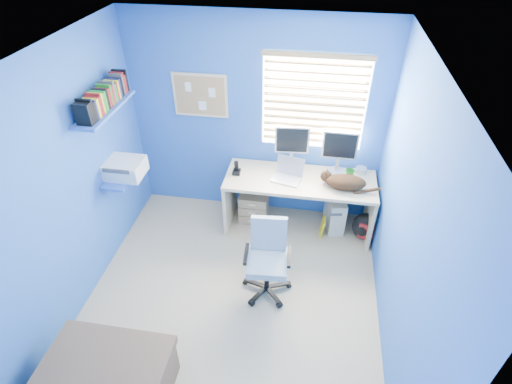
% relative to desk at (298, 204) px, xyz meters
% --- Properties ---
extents(floor, '(3.00, 3.20, 0.00)m').
position_rel_desk_xyz_m(floor, '(-0.58, -1.26, -0.37)').
color(floor, tan).
rests_on(floor, ground).
extents(ceiling, '(3.00, 3.20, 0.00)m').
position_rel_desk_xyz_m(ceiling, '(-0.58, -1.26, 2.13)').
color(ceiling, white).
rests_on(ceiling, wall_back).
extents(wall_back, '(3.00, 0.01, 2.50)m').
position_rel_desk_xyz_m(wall_back, '(-0.58, 0.34, 0.88)').
color(wall_back, blue).
rests_on(wall_back, ground).
extents(wall_left, '(0.01, 3.20, 2.50)m').
position_rel_desk_xyz_m(wall_left, '(-2.08, -1.26, 0.88)').
color(wall_left, blue).
rests_on(wall_left, ground).
extents(wall_right, '(0.01, 3.20, 2.50)m').
position_rel_desk_xyz_m(wall_right, '(0.92, -1.26, 0.88)').
color(wall_right, blue).
rests_on(wall_right, ground).
extents(desk, '(1.76, 0.65, 0.74)m').
position_rel_desk_xyz_m(desk, '(0.00, 0.00, 0.00)').
color(desk, '#C9B08A').
rests_on(desk, floor).
extents(laptop, '(0.38, 0.33, 0.22)m').
position_rel_desk_xyz_m(laptop, '(-0.16, -0.04, 0.48)').
color(laptop, silver).
rests_on(laptop, desk).
extents(monitor_left, '(0.41, 0.15, 0.54)m').
position_rel_desk_xyz_m(monitor_left, '(-0.14, 0.26, 0.64)').
color(monitor_left, silver).
rests_on(monitor_left, desk).
extents(monitor_right, '(0.40, 0.12, 0.54)m').
position_rel_desk_xyz_m(monitor_right, '(0.41, 0.23, 0.64)').
color(monitor_right, silver).
rests_on(monitor_right, desk).
extents(phone, '(0.09, 0.11, 0.17)m').
position_rel_desk_xyz_m(phone, '(-0.76, -0.00, 0.45)').
color(phone, black).
rests_on(phone, desk).
extents(mug, '(0.10, 0.09, 0.10)m').
position_rel_desk_xyz_m(mug, '(0.56, 0.13, 0.42)').
color(mug, '#177E23').
rests_on(mug, desk).
extents(cd_spindle, '(0.13, 0.13, 0.07)m').
position_rel_desk_xyz_m(cd_spindle, '(0.70, 0.25, 0.41)').
color(cd_spindle, silver).
rests_on(cd_spindle, desk).
extents(cat, '(0.50, 0.35, 0.16)m').
position_rel_desk_xyz_m(cat, '(0.51, -0.09, 0.45)').
color(cat, black).
rests_on(cat, desk).
extents(tower_pc, '(0.26, 0.47, 0.45)m').
position_rel_desk_xyz_m(tower_pc, '(0.46, 0.10, -0.14)').
color(tower_pc, beige).
rests_on(tower_pc, floor).
extents(drawer_boxes, '(0.35, 0.28, 0.41)m').
position_rel_desk_xyz_m(drawer_boxes, '(-0.57, 0.06, -0.17)').
color(drawer_boxes, tan).
rests_on(drawer_boxes, floor).
extents(yellow_book, '(0.03, 0.17, 0.24)m').
position_rel_desk_xyz_m(yellow_book, '(0.32, -0.10, -0.25)').
color(yellow_book, yellow).
rests_on(yellow_book, floor).
extents(backpack, '(0.37, 0.32, 0.37)m').
position_rel_desk_xyz_m(backpack, '(0.83, -0.08, -0.18)').
color(backpack, black).
rests_on(backpack, floor).
extents(bed_corner, '(0.96, 0.68, 0.46)m').
position_rel_desk_xyz_m(bed_corner, '(-1.36, -2.40, -0.14)').
color(bed_corner, brown).
rests_on(bed_corner, floor).
extents(office_chair, '(0.53, 0.53, 0.85)m').
position_rel_desk_xyz_m(office_chair, '(-0.24, -1.04, -0.05)').
color(office_chair, black).
rests_on(office_chair, floor).
extents(window_blinds, '(1.15, 0.05, 1.10)m').
position_rel_desk_xyz_m(window_blinds, '(0.07, 0.31, 1.18)').
color(window_blinds, white).
rests_on(window_blinds, ground).
extents(corkboard, '(0.64, 0.02, 0.52)m').
position_rel_desk_xyz_m(corkboard, '(-1.23, 0.33, 1.18)').
color(corkboard, '#C9B08A').
rests_on(corkboard, ground).
extents(wall_shelves, '(0.42, 0.90, 1.05)m').
position_rel_desk_xyz_m(wall_shelves, '(-1.93, -0.51, 1.06)').
color(wall_shelves, blue).
rests_on(wall_shelves, ground).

